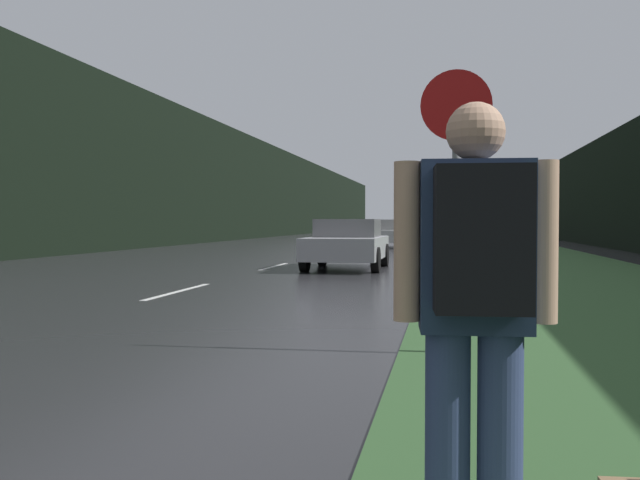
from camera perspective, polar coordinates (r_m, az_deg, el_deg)
The scene contains 11 objects.
grass_verge at distance 39.53m, azimuth 14.32°, elevation -0.32°, with size 6.00×240.00×0.02m, color #33562D.
lane_stripe_c at distance 12.76m, azimuth -11.84°, elevation -4.25°, with size 0.12×3.00×0.01m, color silver.
lane_stripe_d at distance 19.39m, azimuth -3.90°, elevation -2.23°, with size 0.12×3.00×0.01m, color silver.
lane_stripe_e at distance 26.21m, azimuth -0.06°, elevation -1.23°, with size 0.12×3.00×0.01m, color silver.
lane_stripe_f at distance 33.11m, azimuth 2.19°, elevation -0.65°, with size 0.12×3.00×0.01m, color silver.
treeline_far_side at distance 51.79m, azimuth -6.53°, elevation 4.36°, with size 2.00×140.00×7.62m, color black.
treeline_near_side at distance 50.18m, azimuth 20.47°, elevation 3.17°, with size 2.00×140.00×5.53m, color black.
stop_sign at distance 6.68m, azimuth 11.36°, elevation 5.00°, with size 0.68×0.07×2.75m.
hitchhiker_with_backpack at distance 2.57m, azimuth 12.98°, elevation -5.09°, with size 0.60×0.44×1.74m.
car_passing_near at distance 18.36m, azimuth 2.31°, elevation -0.31°, with size 2.02×4.00×1.35m.
car_passing_far at distance 33.72m, azimuth 6.11°, elevation 0.56°, with size 1.99×4.57×1.38m.
Camera 1 is at (4.86, 0.57, 1.29)m, focal length 38.00 mm.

